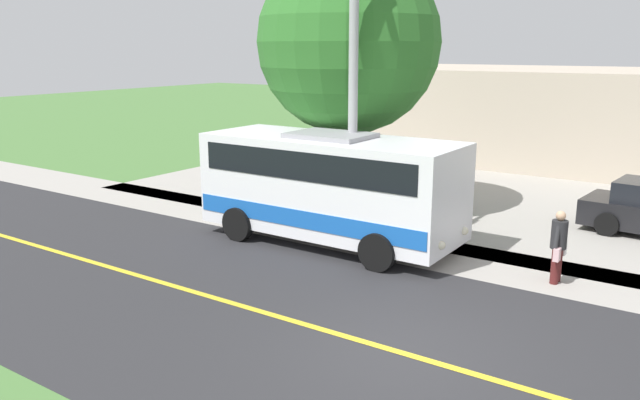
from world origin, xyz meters
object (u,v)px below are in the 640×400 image
object	(u,v)px
shuttle_bus_front	(330,183)
street_light_pole	(351,76)
tree_curbside	(349,42)
pedestrian_with_bags	(558,245)

from	to	relation	value
shuttle_bus_front	street_light_pole	world-z (taller)	street_light_pole
shuttle_bus_front	tree_curbside	bearing A→B (deg)	-156.56
shuttle_bus_front	street_light_pole	xyz separation A→B (m)	(-0.33, 0.38, 2.71)
shuttle_bus_front	tree_curbside	size ratio (longest dim) A/B	0.88
street_light_pole	tree_curbside	world-z (taller)	tree_curbside
shuttle_bus_front	tree_curbside	distance (m)	4.72
shuttle_bus_front	pedestrian_with_bags	distance (m)	5.74
shuttle_bus_front	pedestrian_with_bags	xyz separation A→B (m)	(-0.29, 5.68, -0.73)
street_light_pole	shuttle_bus_front	bearing A→B (deg)	-49.20
pedestrian_with_bags	street_light_pole	world-z (taller)	street_light_pole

